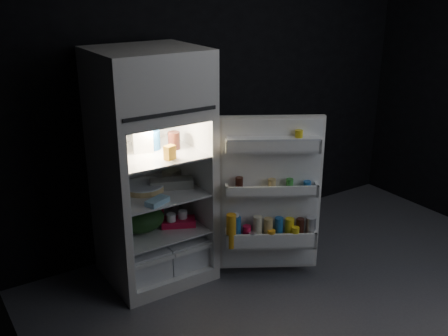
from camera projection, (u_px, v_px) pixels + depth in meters
floor at (353, 320)px, 3.63m from camera, size 4.00×3.40×0.00m
wall_back at (221, 86)px, 4.50m from camera, size 4.00×0.00×2.70m
wall_left at (33, 209)px, 2.15m from camera, size 0.00×3.40×2.70m
refrigerator at (150, 160)px, 3.90m from camera, size 0.76×0.71×1.78m
fridge_door at (270, 200)px, 3.90m from camera, size 0.72×0.53×1.22m
milk_jug at (142, 135)px, 3.83m from camera, size 0.18×0.18×0.24m
mayo_jar at (152, 140)px, 3.89m from camera, size 0.12×0.12×0.14m
jam_jar at (174, 140)px, 3.90m from camera, size 0.11×0.11×0.13m
amber_bottle at (111, 139)px, 3.78m from camera, size 0.08×0.08×0.22m
small_carton at (170, 152)px, 3.68m from camera, size 0.09×0.08×0.10m
egg_carton at (171, 183)px, 3.98m from camera, size 0.35×0.23×0.07m
pie at (144, 188)px, 3.94m from camera, size 0.40×0.40×0.04m
flat_package at (157, 201)px, 3.70m from camera, size 0.19×0.15×0.04m
wrapped_pkg at (172, 173)px, 4.21m from camera, size 0.15×0.14×0.05m
produce_bag at (141, 219)px, 3.94m from camera, size 0.42×0.38×0.20m
yogurt_tray at (178, 222)px, 4.05m from camera, size 0.30×0.24×0.05m
small_can_red at (160, 209)px, 4.23m from camera, size 0.08×0.08×0.09m
small_can_silver at (175, 206)px, 4.28m from camera, size 0.09×0.09×0.09m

